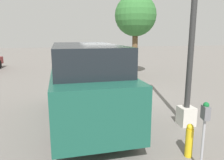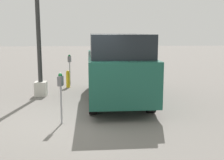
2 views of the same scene
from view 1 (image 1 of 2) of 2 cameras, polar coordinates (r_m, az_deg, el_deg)
The scene contains 7 objects.
ground_plane at distance 9.08m, azimuth 0.42°, elevation -5.16°, with size 80.00×80.00×0.00m, color slate.
parking_meter_near at distance 9.31m, azimuth 2.02°, elevation 1.66°, with size 0.22×0.15×1.37m.
parking_meter_far at distance 4.55m, azimuth 23.08°, elevation -9.79°, with size 0.22×0.15×1.41m.
lamp_post at distance 6.55m, azimuth 19.76°, elevation 5.13°, with size 0.44×0.44×5.93m.
parked_van at distance 6.63m, azimuth -6.78°, elevation -0.31°, with size 5.14×2.03×2.36m.
street_tree at distance 14.17m, azimuth 6.17°, elevation 16.28°, with size 2.58×2.58×5.12m.
fire_hydrant at distance 5.21m, azimuth 19.51°, elevation -14.64°, with size 0.16×0.16×0.76m.
Camera 1 is at (8.45, -2.04, 2.63)m, focal length 35.00 mm.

